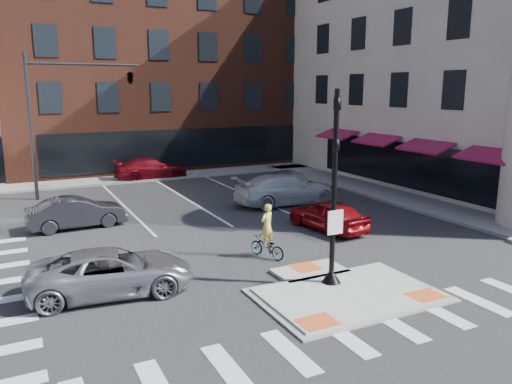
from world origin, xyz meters
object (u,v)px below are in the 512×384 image
bg_car_dark (77,213)px  bg_car_red (151,169)px  cyclist (267,240)px  silver_suv (112,272)px  red_sedan (328,215)px  white_pickup (285,189)px  bg_car_silver (286,181)px

bg_car_dark → bg_car_red: (6.14, 10.50, 0.02)m
bg_car_red → cyclist: (-0.46, -17.82, -0.03)m
silver_suv → bg_car_dark: (0.03, 8.09, 0.01)m
red_sedan → cyclist: (-4.11, -2.04, -0.00)m
bg_car_dark → cyclist: size_ratio=2.08×
silver_suv → white_pickup: 13.24m
red_sedan → white_pickup: 5.19m
red_sedan → bg_car_red: 16.20m
white_pickup → bg_car_red: size_ratio=1.13×
white_pickup → cyclist: 8.68m
bg_car_red → cyclist: bearing=177.4°
bg_car_dark → bg_car_silver: bg_car_silver is taller
red_sedan → bg_car_dark: size_ratio=0.95×
red_sedan → bg_car_silver: size_ratio=0.88×
bg_car_red → bg_car_dark: bearing=148.6°
white_pickup → cyclist: cyclist is taller
bg_car_silver → bg_car_red: bearing=-52.1°
white_pickup → bg_car_red: 11.54m
bg_car_dark → white_pickup: bearing=-93.9°
silver_suv → red_sedan: 10.21m
bg_car_red → red_sedan: bearing=-168.1°
white_pickup → bg_car_silver: (1.27, 2.15, -0.03)m
cyclist → silver_suv: bearing=-13.7°
silver_suv → bg_car_red: bg_car_red is taller
bg_car_silver → bg_car_red: 10.23m
silver_suv → cyclist: (5.70, 0.77, -0.00)m
bg_car_silver → bg_car_red: bg_car_silver is taller
bg_car_dark → cyclist: bearing=-145.3°
white_pickup → cyclist: bearing=147.8°
cyclist → bg_car_red: bearing=-112.8°
silver_suv → bg_car_dark: 8.09m
white_pickup → bg_car_red: white_pickup is taller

